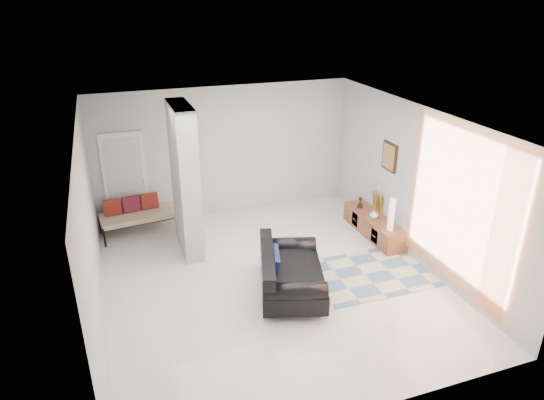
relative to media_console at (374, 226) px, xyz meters
name	(u,v)px	position (x,y,z in m)	size (l,w,h in m)	color
floor	(272,281)	(-2.52, -0.92, -0.20)	(6.00, 6.00, 0.00)	white
ceiling	(272,121)	(-2.52, -0.92, 2.60)	(6.00, 6.00, 0.00)	white
wall_back	(225,152)	(-2.52, 2.08, 1.20)	(6.00, 6.00, 0.00)	silver
wall_front	(365,317)	(-2.52, -3.92, 1.20)	(6.00, 6.00, 0.00)	silver
wall_left	(90,233)	(-5.27, -0.92, 1.20)	(6.00, 6.00, 0.00)	silver
wall_right	(418,185)	(0.23, -0.92, 1.20)	(6.00, 6.00, 0.00)	silver
partition_column	(185,181)	(-3.62, 0.68, 1.20)	(0.35, 1.20, 2.80)	#AFB5B7
hallway_door	(126,181)	(-4.62, 2.04, 0.82)	(0.85, 0.06, 2.04)	white
curtain	(458,209)	(0.15, -2.07, 1.25)	(2.55, 2.55, 0.00)	#FF8743
wall_art	(390,157)	(0.20, 0.00, 1.45)	(0.04, 0.45, 0.55)	#341C0E
media_console	(374,226)	(0.00, 0.00, 0.00)	(0.45, 1.77, 0.80)	brown
loveseat	(288,273)	(-2.38, -1.30, 0.15)	(1.43, 1.89, 0.76)	silver
daybed	(139,213)	(-4.45, 1.70, 0.22)	(1.66, 0.84, 0.77)	black
area_rug	(364,275)	(-0.92, -1.28, -0.20)	(2.26, 1.51, 0.01)	#BFB892
cylinder_lamp	(391,214)	(-0.02, -0.58, 0.51)	(0.12, 0.12, 0.64)	beige
bronze_figurine	(360,202)	(-0.05, 0.52, 0.31)	(0.11, 0.11, 0.23)	black
vase	(374,214)	(-0.05, -0.04, 0.28)	(0.17, 0.17, 0.18)	white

